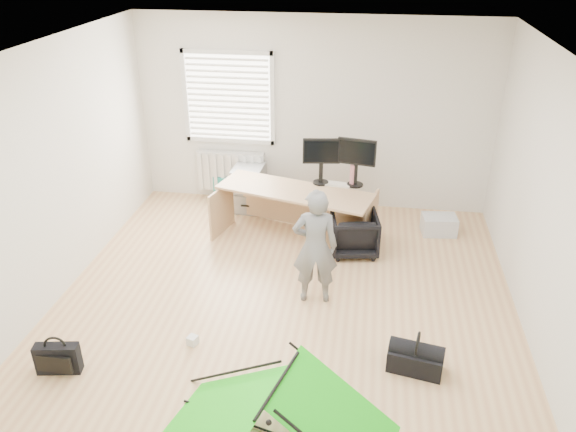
# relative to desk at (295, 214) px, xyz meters

# --- Properties ---
(ground) EXTENTS (5.50, 5.50, 0.00)m
(ground) POSITION_rel_desk_xyz_m (0.10, -1.65, -0.34)
(ground) COLOR tan
(ground) RESTS_ON ground
(back_wall) EXTENTS (5.00, 0.02, 2.70)m
(back_wall) POSITION_rel_desk_xyz_m (0.10, 1.10, 1.01)
(back_wall) COLOR silver
(back_wall) RESTS_ON ground
(window) EXTENTS (1.20, 0.06, 1.20)m
(window) POSITION_rel_desk_xyz_m (-1.10, 1.06, 1.21)
(window) COLOR silver
(window) RESTS_ON back_wall
(radiator) EXTENTS (1.00, 0.12, 0.60)m
(radiator) POSITION_rel_desk_xyz_m (-1.10, 1.02, 0.11)
(radiator) COLOR silver
(radiator) RESTS_ON back_wall
(desk) EXTENTS (2.10, 1.13, 0.68)m
(desk) POSITION_rel_desk_xyz_m (0.00, 0.00, 0.00)
(desk) COLOR tan
(desk) RESTS_ON ground
(filing_cabinet) EXTENTS (0.44, 0.57, 0.64)m
(filing_cabinet) POSITION_rel_desk_xyz_m (-0.78, 0.78, -0.02)
(filing_cabinet) COLOR gray
(filing_cabinet) RESTS_ON ground
(monitor_left) EXTENTS (0.49, 0.17, 0.46)m
(monitor_left) POSITION_rel_desk_xyz_m (0.31, 0.27, 0.57)
(monitor_left) COLOR black
(monitor_left) RESTS_ON desk
(monitor_right) EXTENTS (0.50, 0.19, 0.47)m
(monitor_right) POSITION_rel_desk_xyz_m (0.76, 0.27, 0.58)
(monitor_right) COLOR black
(monitor_right) RESTS_ON desk
(keyboard) EXTENTS (0.45, 0.21, 0.02)m
(keyboard) POSITION_rel_desk_xyz_m (0.48, 0.24, 0.35)
(keyboard) COLOR beige
(keyboard) RESTS_ON desk
(thermos) EXTENTS (0.09, 0.09, 0.28)m
(thermos) POSITION_rel_desk_xyz_m (0.72, 0.28, 0.48)
(thermos) COLOR #AC6066
(thermos) RESTS_ON desk
(office_chair) EXTENTS (0.66, 0.67, 0.53)m
(office_chair) POSITION_rel_desk_xyz_m (0.79, -0.27, -0.07)
(office_chair) COLOR black
(office_chair) RESTS_ON ground
(person) EXTENTS (0.52, 0.38, 1.33)m
(person) POSITION_rel_desk_xyz_m (0.41, -1.36, 0.32)
(person) COLOR slate
(person) RESTS_ON ground
(kite) EXTENTS (1.95, 1.24, 0.56)m
(kite) POSITION_rel_desk_xyz_m (0.33, -3.30, -0.06)
(kite) COLOR #1ACD13
(kite) RESTS_ON ground
(storage_crate) EXTENTS (0.48, 0.36, 0.25)m
(storage_crate) POSITION_rel_desk_xyz_m (1.91, 0.39, -0.22)
(storage_crate) COLOR #B8BCC1
(storage_crate) RESTS_ON ground
(tote_bag) EXTENTS (0.34, 0.21, 0.37)m
(tote_bag) POSITION_rel_desk_xyz_m (-1.21, 0.99, -0.16)
(tote_bag) COLOR teal
(tote_bag) RESTS_ON ground
(laptop_bag) EXTENTS (0.42, 0.19, 0.30)m
(laptop_bag) POSITION_rel_desk_xyz_m (-1.80, -2.87, -0.19)
(laptop_bag) COLOR black
(laptop_bag) RESTS_ON ground
(white_box) EXTENTS (0.12, 0.12, 0.09)m
(white_box) POSITION_rel_desk_xyz_m (-0.69, -2.31, -0.29)
(white_box) COLOR silver
(white_box) RESTS_ON ground
(duffel_bag) EXTENTS (0.54, 0.34, 0.22)m
(duffel_bag) POSITION_rel_desk_xyz_m (1.46, -2.35, -0.23)
(duffel_bag) COLOR black
(duffel_bag) RESTS_ON ground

